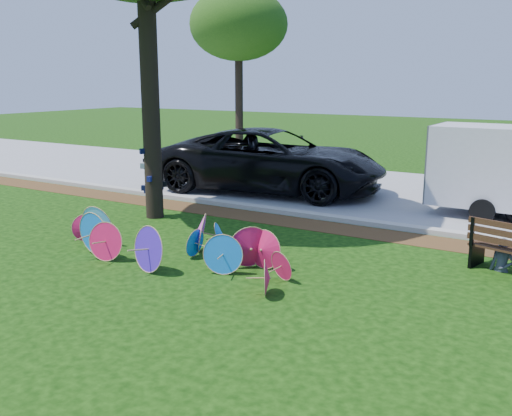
{
  "coord_description": "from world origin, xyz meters",
  "views": [
    {
      "loc": [
        6.25,
        -7.57,
        3.44
      ],
      "look_at": [
        0.5,
        2.0,
        0.9
      ],
      "focal_mm": 40.0,
      "sensor_mm": 36.0,
      "label": 1
    }
  ],
  "objects_px": {
    "parasol_pile": "(170,241)",
    "black_van": "(272,161)",
    "cargo_trailer": "(493,166)",
    "person_left": "(504,240)"
  },
  "relations": [
    {
      "from": "parasol_pile",
      "to": "black_van",
      "type": "height_order",
      "value": "black_van"
    },
    {
      "from": "parasol_pile",
      "to": "cargo_trailer",
      "type": "bearing_deg",
      "value": 56.67
    },
    {
      "from": "black_van",
      "to": "person_left",
      "type": "xyz_separation_m",
      "value": [
        7.34,
        -4.42,
        -0.38
      ]
    },
    {
      "from": "parasol_pile",
      "to": "black_van",
      "type": "xyz_separation_m",
      "value": [
        -1.73,
        7.04,
        0.58
      ]
    },
    {
      "from": "parasol_pile",
      "to": "person_left",
      "type": "distance_m",
      "value": 6.19
    },
    {
      "from": "parasol_pile",
      "to": "person_left",
      "type": "relative_size",
      "value": 4.51
    },
    {
      "from": "cargo_trailer",
      "to": "person_left",
      "type": "distance_m",
      "value": 4.61
    },
    {
      "from": "black_van",
      "to": "cargo_trailer",
      "type": "bearing_deg",
      "value": -97.43
    },
    {
      "from": "black_van",
      "to": "cargo_trailer",
      "type": "height_order",
      "value": "cargo_trailer"
    },
    {
      "from": "parasol_pile",
      "to": "person_left",
      "type": "bearing_deg",
      "value": 25.05
    }
  ]
}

